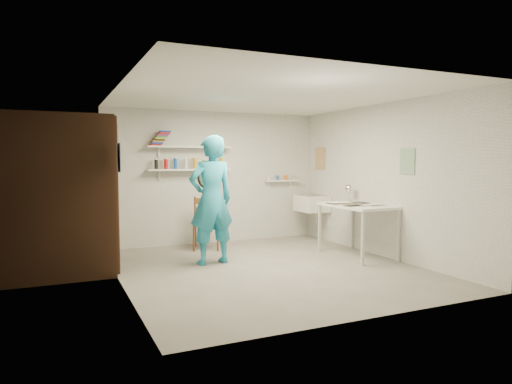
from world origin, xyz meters
name	(u,v)px	position (x,y,z in m)	size (l,w,h in m)	color
floor	(268,269)	(0.00, 0.00, -0.01)	(4.00, 4.50, 0.02)	slate
ceiling	(268,95)	(0.00, 0.00, 2.41)	(4.00, 4.50, 0.02)	silver
wall_back	(214,177)	(0.00, 2.26, 1.20)	(4.00, 0.02, 2.40)	silver
wall_front	(373,194)	(0.00, -2.26, 1.20)	(4.00, 0.02, 2.40)	silver
wall_left	(118,187)	(-2.01, 0.00, 1.20)	(0.02, 4.50, 2.40)	silver
wall_right	(383,180)	(2.01, 0.00, 1.20)	(0.02, 4.50, 2.40)	silver
doorway_recess	(110,197)	(-1.99, 1.05, 1.00)	(0.02, 0.90, 2.00)	black
corridor_box	(55,195)	(-2.70, 1.05, 1.05)	(1.40, 1.50, 2.10)	brown
door_lintel	(110,122)	(-1.97, 1.05, 2.05)	(0.06, 1.05, 0.10)	brown
door_jamb_near	(116,199)	(-1.97, 0.55, 1.00)	(0.06, 0.10, 2.00)	brown
door_jamb_far	(107,194)	(-1.97, 1.55, 1.00)	(0.06, 0.10, 2.00)	brown
shelf_lower	(190,170)	(-0.50, 2.13, 1.35)	(1.50, 0.22, 0.03)	white
shelf_upper	(190,147)	(-0.50, 2.13, 1.75)	(1.50, 0.22, 0.03)	white
ledge_shelf	(282,181)	(1.35, 2.17, 1.12)	(0.70, 0.14, 0.03)	white
poster_left	(119,158)	(-1.99, 0.05, 1.55)	(0.01, 0.28, 0.36)	#334C7F
poster_right_a	(320,159)	(1.99, 1.80, 1.55)	(0.01, 0.34, 0.42)	#995933
poster_right_b	(407,161)	(1.99, -0.55, 1.50)	(0.01, 0.30, 0.38)	#3F724C
belfast_sink	(312,203)	(1.75, 1.70, 0.70)	(0.48, 0.60, 0.30)	white
man	(211,200)	(-0.62, 0.60, 0.94)	(0.69, 0.45, 1.88)	#279FC3
wall_clock	(208,178)	(-0.60, 0.82, 1.25)	(0.34, 0.34, 0.04)	beige
wooden_chair	(206,221)	(-0.36, 1.67, 0.49)	(0.46, 0.44, 0.98)	brown
work_table	(357,230)	(1.64, 0.15, 0.41)	(0.74, 1.23, 0.82)	white
desk_lamp	(350,189)	(1.84, 0.64, 1.04)	(0.15, 0.15, 0.15)	silver
spray_cans	(190,164)	(-0.50, 2.13, 1.45)	(1.29, 0.06, 0.17)	black
book_stack	(160,138)	(-1.02, 2.13, 1.89)	(0.34, 0.14, 0.25)	red
ledge_pots	(282,178)	(1.35, 2.17, 1.18)	(0.48, 0.07, 0.09)	silver
papers	(357,204)	(1.64, 0.15, 0.84)	(0.30, 0.22, 0.03)	silver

